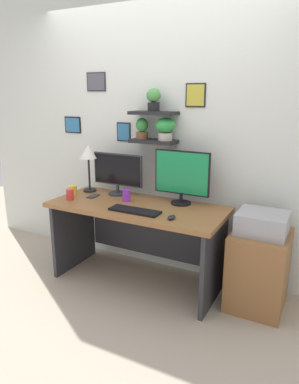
{
  "coord_description": "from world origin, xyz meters",
  "views": [
    {
      "loc": [
        1.49,
        -2.61,
        1.71
      ],
      "look_at": [
        0.1,
        0.05,
        0.87
      ],
      "focal_mm": 33.29,
      "sensor_mm": 36.0,
      "label": 1
    }
  ],
  "objects_px": {
    "water_cup": "(126,196)",
    "printer": "(262,223)",
    "keyboard": "(135,211)",
    "cell_phone": "(93,196)",
    "drawer_cabinet": "(258,270)",
    "desk_lamp": "(88,156)",
    "pen_cup": "(70,194)",
    "coffee_mug": "(73,190)",
    "computer_mouse": "(172,217)",
    "monitor_right": "(182,176)",
    "monitor_left": "(118,172)",
    "desk": "(140,225)"
  },
  "relations": [
    {
      "from": "water_cup",
      "to": "printer",
      "type": "xyz_separation_m",
      "value": [
        1.2,
        0.07,
        -0.08
      ]
    },
    {
      "from": "keyboard",
      "to": "water_cup",
      "type": "xyz_separation_m",
      "value": [
        -0.22,
        0.22,
        0.05
      ]
    },
    {
      "from": "cell_phone",
      "to": "drawer_cabinet",
      "type": "bearing_deg",
      "value": -1.77
    },
    {
      "from": "desk_lamp",
      "to": "water_cup",
      "type": "xyz_separation_m",
      "value": [
        0.51,
        -0.13,
        -0.31
      ]
    },
    {
      "from": "keyboard",
      "to": "pen_cup",
      "type": "height_order",
      "value": "pen_cup"
    },
    {
      "from": "coffee_mug",
      "to": "water_cup",
      "type": "bearing_deg",
      "value": 5.23
    },
    {
      "from": "computer_mouse",
      "to": "keyboard",
      "type": "bearing_deg",
      "value": 176.8
    },
    {
      "from": "monitor_right",
      "to": "desk_lamp",
      "type": "bearing_deg",
      "value": -177.64
    },
    {
      "from": "keyboard",
      "to": "coffee_mug",
      "type": "height_order",
      "value": "coffee_mug"
    },
    {
      "from": "monitor_left",
      "to": "cell_phone",
      "type": "xyz_separation_m",
      "value": [
        -0.17,
        -0.18,
        -0.21
      ]
    },
    {
      "from": "cell_phone",
      "to": "monitor_right",
      "type": "bearing_deg",
      "value": 7.41
    },
    {
      "from": "monitor_right",
      "to": "monitor_left",
      "type": "bearing_deg",
      "value": -179.99
    },
    {
      "from": "desk_lamp",
      "to": "drawer_cabinet",
      "type": "distance_m",
      "value": 1.88
    },
    {
      "from": "monitor_right",
      "to": "printer",
      "type": "distance_m",
      "value": 0.79
    },
    {
      "from": "desk",
      "to": "monitor_left",
      "type": "bearing_deg",
      "value": 153.83
    },
    {
      "from": "printer",
      "to": "monitor_right",
      "type": "bearing_deg",
      "value": 172.67
    },
    {
      "from": "desk",
      "to": "monitor_right",
      "type": "bearing_deg",
      "value": 26.19
    },
    {
      "from": "coffee_mug",
      "to": "drawer_cabinet",
      "type": "xyz_separation_m",
      "value": [
        1.77,
        0.13,
        -0.48
      ]
    },
    {
      "from": "monitor_right",
      "to": "coffee_mug",
      "type": "xyz_separation_m",
      "value": [
        -1.05,
        -0.22,
        -0.21
      ]
    },
    {
      "from": "desk",
      "to": "water_cup",
      "type": "distance_m",
      "value": 0.3
    },
    {
      "from": "desk_lamp",
      "to": "pen_cup",
      "type": "relative_size",
      "value": 4.64
    },
    {
      "from": "monitor_left",
      "to": "water_cup",
      "type": "bearing_deg",
      "value": -40.54
    },
    {
      "from": "monitor_left",
      "to": "coffee_mug",
      "type": "xyz_separation_m",
      "value": [
        -0.38,
        -0.22,
        -0.17
      ]
    },
    {
      "from": "pen_cup",
      "to": "desk",
      "type": "bearing_deg",
      "value": 17.77
    },
    {
      "from": "monitor_right",
      "to": "printer",
      "type": "bearing_deg",
      "value": -7.33
    },
    {
      "from": "pen_cup",
      "to": "water_cup",
      "type": "xyz_separation_m",
      "value": [
        0.49,
        0.2,
        0.01
      ]
    },
    {
      "from": "monitor_left",
      "to": "computer_mouse",
      "type": "bearing_deg",
      "value": -28.56
    },
    {
      "from": "desk",
      "to": "computer_mouse",
      "type": "xyz_separation_m",
      "value": [
        0.42,
        -0.25,
        0.23
      ]
    },
    {
      "from": "keyboard",
      "to": "desk_lamp",
      "type": "height_order",
      "value": "desk_lamp"
    },
    {
      "from": "printer",
      "to": "pen_cup",
      "type": "bearing_deg",
      "value": -170.89
    },
    {
      "from": "keyboard",
      "to": "water_cup",
      "type": "distance_m",
      "value": 0.31
    },
    {
      "from": "monitor_left",
      "to": "keyboard",
      "type": "xyz_separation_m",
      "value": [
        0.41,
        -0.39,
        -0.21
      ]
    },
    {
      "from": "desk_lamp",
      "to": "pen_cup",
      "type": "height_order",
      "value": "desk_lamp"
    },
    {
      "from": "desk",
      "to": "computer_mouse",
      "type": "bearing_deg",
      "value": -30.38
    },
    {
      "from": "monitor_right",
      "to": "computer_mouse",
      "type": "relative_size",
      "value": 5.64
    },
    {
      "from": "monitor_right",
      "to": "pen_cup",
      "type": "height_order",
      "value": "monitor_right"
    },
    {
      "from": "coffee_mug",
      "to": "drawer_cabinet",
      "type": "relative_size",
      "value": 0.14
    },
    {
      "from": "cell_phone",
      "to": "printer",
      "type": "relative_size",
      "value": 0.37
    },
    {
      "from": "water_cup",
      "to": "monitor_left",
      "type": "bearing_deg",
      "value": 139.46
    },
    {
      "from": "monitor_left",
      "to": "coffee_mug",
      "type": "height_order",
      "value": "monitor_left"
    },
    {
      "from": "desk_lamp",
      "to": "water_cup",
      "type": "height_order",
      "value": "desk_lamp"
    },
    {
      "from": "desk",
      "to": "printer",
      "type": "bearing_deg",
      "value": 3.76
    },
    {
      "from": "monitor_right",
      "to": "cell_phone",
      "type": "xyz_separation_m",
      "value": [
        -0.83,
        -0.18,
        -0.25
      ]
    },
    {
      "from": "computer_mouse",
      "to": "desk_lamp",
      "type": "distance_m",
      "value": 1.18
    },
    {
      "from": "monitor_left",
      "to": "printer",
      "type": "distance_m",
      "value": 1.42
    },
    {
      "from": "water_cup",
      "to": "cell_phone",
      "type": "bearing_deg",
      "value": -177.2
    },
    {
      "from": "pen_cup",
      "to": "printer",
      "type": "height_order",
      "value": "pen_cup"
    },
    {
      "from": "desk",
      "to": "pen_cup",
      "type": "height_order",
      "value": "pen_cup"
    },
    {
      "from": "monitor_left",
      "to": "computer_mouse",
      "type": "height_order",
      "value": "monitor_left"
    },
    {
      "from": "desk_lamp",
      "to": "drawer_cabinet",
      "type": "bearing_deg",
      "value": -1.8
    }
  ]
}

